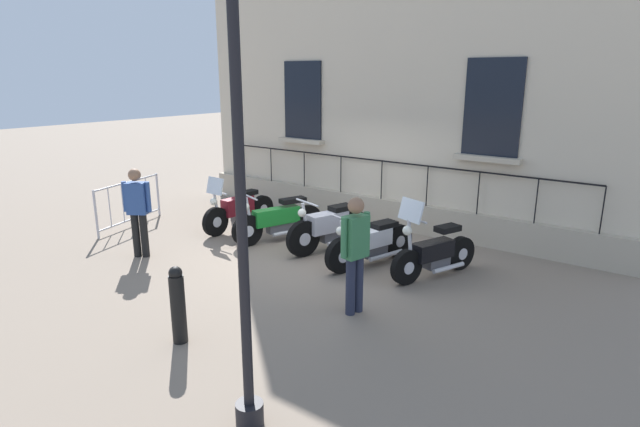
# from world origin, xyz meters

# --- Properties ---
(ground_plane) EXTENTS (60.00, 60.00, 0.00)m
(ground_plane) POSITION_xyz_m (0.00, 0.00, 0.00)
(ground_plane) COLOR gray
(building_facade) EXTENTS (0.82, 10.58, 8.51)m
(building_facade) POSITION_xyz_m (-2.78, -0.00, 4.15)
(building_facade) COLOR beige
(building_facade) RESTS_ON ground_plane
(motorcycle_maroon) EXTENTS (2.04, 0.57, 1.27)m
(motorcycle_maroon) POSITION_xyz_m (-0.26, -2.42, 0.44)
(motorcycle_maroon) COLOR black
(motorcycle_maroon) RESTS_ON ground_plane
(motorcycle_green) EXTENTS (2.00, 0.88, 1.03)m
(motorcycle_green) POSITION_xyz_m (-0.18, -1.18, 0.43)
(motorcycle_green) COLOR black
(motorcycle_green) RESTS_ON ground_plane
(motorcycle_silver) EXTENTS (1.92, 0.87, 1.06)m
(motorcycle_silver) POSITION_xyz_m (-0.31, 0.03, 0.45)
(motorcycle_silver) COLOR black
(motorcycle_silver) RESTS_ON ground_plane
(motorcycle_white) EXTENTS (1.98, 0.90, 0.97)m
(motorcycle_white) POSITION_xyz_m (-0.12, 1.11, 0.41)
(motorcycle_white) COLOR black
(motorcycle_white) RESTS_ON ground_plane
(motorcycle_black) EXTENTS (1.79, 0.86, 1.44)m
(motorcycle_black) POSITION_xyz_m (-0.25, 2.28, 0.42)
(motorcycle_black) COLOR black
(motorcycle_black) RESTS_ON ground_plane
(lamppost) EXTENTS (0.39, 1.09, 4.62)m
(lamppost) POSITION_xyz_m (4.42, 2.47, 3.45)
(lamppost) COLOR black
(lamppost) RESTS_ON ground_plane
(crowd_barrier) EXTENTS (1.98, 0.58, 1.05)m
(crowd_barrier) POSITION_xyz_m (1.05, -4.59, 0.56)
(crowd_barrier) COLOR #B7B7BF
(crowd_barrier) RESTS_ON ground_plane
(bollard) EXTENTS (0.19, 0.19, 1.04)m
(bollard) POSITION_xyz_m (3.78, 0.59, 0.53)
(bollard) COLOR black
(bollard) RESTS_ON ground_plane
(pedestrian_standing) EXTENTS (0.52, 0.30, 1.73)m
(pedestrian_standing) POSITION_xyz_m (1.71, 1.94, 0.99)
(pedestrian_standing) COLOR #23283D
(pedestrian_standing) RESTS_ON ground_plane
(pedestrian_walking) EXTENTS (0.38, 0.46, 1.70)m
(pedestrian_walking) POSITION_xyz_m (2.13, -2.63, 0.96)
(pedestrian_walking) COLOR black
(pedestrian_walking) RESTS_ON ground_plane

